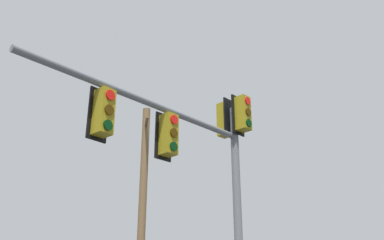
% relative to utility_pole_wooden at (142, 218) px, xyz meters
% --- Properties ---
extents(signal_mast_assembly, '(6.00, 0.97, 6.95)m').
position_rel_utility_pole_wooden_xyz_m(signal_mast_assembly, '(4.67, 8.38, -0.28)').
color(signal_mast_assembly, slate).
rests_on(signal_mast_assembly, ground).
extents(utility_pole_wooden, '(1.42, 1.98, 10.37)m').
position_rel_utility_pole_wooden_xyz_m(utility_pole_wooden, '(0.00, 0.00, 0.00)').
color(utility_pole_wooden, brown).
rests_on(utility_pole_wooden, ground).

